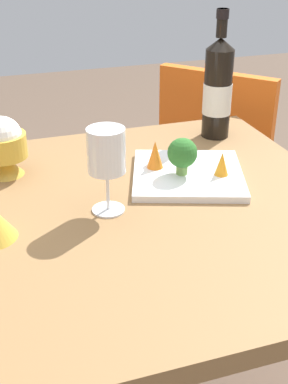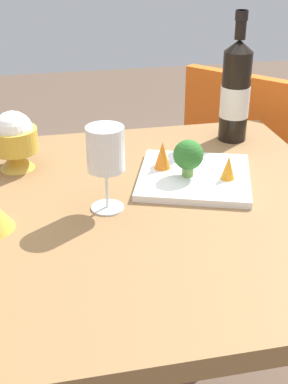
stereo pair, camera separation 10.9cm
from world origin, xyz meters
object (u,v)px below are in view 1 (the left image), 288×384
at_px(broccoli_floret, 182,154).
at_px(carrot_garnish_left, 222,164).
at_px(wine_bottle, 218,88).
at_px(carrot_garnish_right, 155,154).
at_px(wine_glass, 107,153).
at_px(chair_near_window, 220,156).
at_px(rice_bowl, 3,145).
at_px(serving_plate, 188,174).

distance_m(broccoli_floret, carrot_garnish_left, 0.09).
height_order(wine_bottle, carrot_garnish_right, wine_bottle).
distance_m(wine_bottle, carrot_garnish_left, 0.30).
bearing_deg(wine_glass, carrot_garnish_right, -137.03).
distance_m(chair_near_window, wine_glass, 0.93).
relative_size(wine_bottle, rice_bowl, 2.37).
distance_m(wine_bottle, serving_plate, 0.31).
xyz_separation_m(wine_bottle, wine_glass, (0.39, 0.32, -0.00)).
bearing_deg(chair_near_window, carrot_garnish_left, -68.58).
relative_size(wine_bottle, serving_plate, 1.06).
bearing_deg(rice_bowl, chair_near_window, -152.65).
xyz_separation_m(serving_plate, carrot_garnish_right, (0.07, -0.04, 0.04)).
height_order(wine_glass, carrot_garnish_right, wine_glass).
bearing_deg(wine_bottle, serving_plate, 52.11).
height_order(chair_near_window, rice_bowl, rice_bowl).
xyz_separation_m(wine_bottle, rice_bowl, (0.57, 0.07, -0.06)).
xyz_separation_m(wine_glass, broccoli_floret, (-0.20, -0.09, -0.06)).
relative_size(chair_near_window, serving_plate, 2.67).
bearing_deg(wine_bottle, carrot_garnish_left, 67.61).
distance_m(chair_near_window, wine_bottle, 0.51).
relative_size(chair_near_window, rice_bowl, 6.00).
relative_size(wine_glass, broccoli_floret, 2.09).
height_order(wine_glass, serving_plate, wine_glass).
distance_m(wine_glass, serving_plate, 0.26).
relative_size(carrot_garnish_left, carrot_garnish_right, 0.84).
distance_m(chair_near_window, rice_bowl, 0.90).
relative_size(chair_near_window, carrot_garnish_left, 15.54).
height_order(chair_near_window, broccoli_floret, broccoli_floret).
xyz_separation_m(wine_bottle, carrot_garnish_left, (0.11, 0.26, -0.09)).
relative_size(wine_bottle, wine_glass, 1.88).
height_order(carrot_garnish_left, carrot_garnish_right, carrot_garnish_right).
distance_m(serving_plate, broccoli_floret, 0.06).
bearing_deg(rice_bowl, broccoli_floret, 157.46).
bearing_deg(wine_bottle, broccoli_floret, 50.15).
bearing_deg(carrot_garnish_right, wine_bottle, -143.30).
bearing_deg(carrot_garnish_right, broccoli_floret, 131.67).
distance_m(wine_glass, carrot_garnish_right, 0.22).
height_order(broccoli_floret, carrot_garnish_left, broccoli_floret).
height_order(chair_near_window, serving_plate, chair_near_window).
bearing_deg(rice_bowl, wine_glass, 126.87).
xyz_separation_m(chair_near_window, carrot_garnish_right, (0.43, 0.50, 0.27)).
bearing_deg(carrot_garnish_left, carrot_garnish_right, -33.18).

